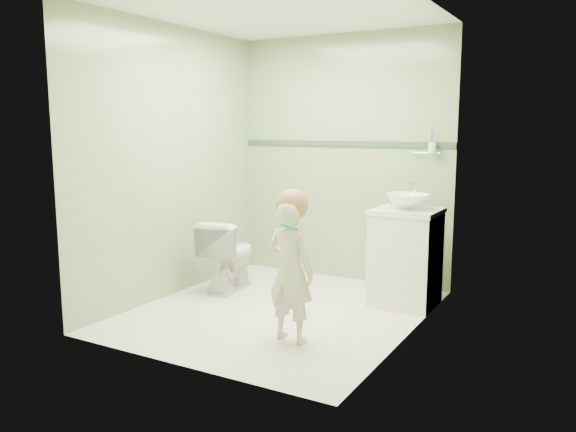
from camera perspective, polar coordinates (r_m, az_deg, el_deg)
The scene contains 12 objects.
ground at distance 4.80m, azimuth -0.89°, elevation -9.48°, with size 2.50×2.50×0.00m, color beige.
room_shell at distance 4.57m, azimuth -0.93°, elevation 4.96°, with size 2.50×2.54×2.40m.
trim_stripe at distance 5.66m, azimuth 5.47°, elevation 7.21°, with size 2.20×0.02×0.05m, color #314E39.
vanity at distance 4.98m, azimuth 11.63°, elevation -4.20°, with size 0.52×0.50×0.80m, color silver.
counter at distance 4.91m, azimuth 11.78°, elevation 0.46°, with size 0.54×0.52×0.04m, color white.
basin at distance 4.90m, azimuth 11.81°, elevation 1.44°, with size 0.37×0.37×0.13m, color white.
faucet at distance 5.06m, azimuth 12.48°, elevation 2.57°, with size 0.03×0.13×0.18m.
cup_holder at distance 5.31m, azimuth 14.10°, elevation 6.63°, with size 0.26×0.07×0.21m.
toilet at distance 5.37m, azimuth -5.93°, elevation -3.83°, with size 0.37×0.66×0.67m, color white.
toddler at distance 4.04m, azimuth 0.25°, elevation -5.56°, with size 0.37×0.24×1.01m, color beige.
hair_cap at distance 3.97m, azimuth 0.43°, elevation 1.12°, with size 0.22×0.22×0.22m, color #A96C45.
teal_toothbrush at distance 3.82m, azimuth 0.08°, elevation -1.01°, with size 0.11×0.14×0.08m.
Camera 1 is at (2.31, -3.93, 1.52)m, focal length 35.67 mm.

